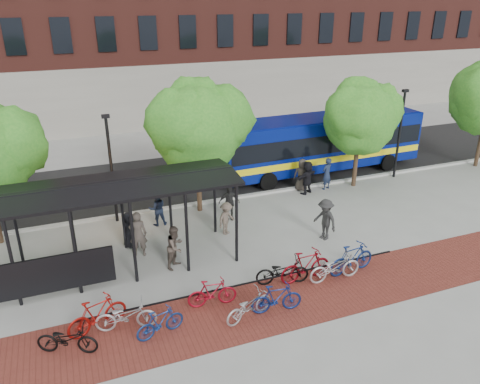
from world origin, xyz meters
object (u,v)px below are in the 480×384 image
object	(u,v)px
bus_shelter	(93,199)
bike_5	(212,293)
bike_8	(282,271)
pedestrian_5	(307,177)
bike_2	(126,316)
bike_3	(160,322)
lamp_post_right	(400,132)
pedestrian_7	(327,174)
bus	(320,141)
pedestrian_2	(157,209)
pedestrian_6	(302,175)
pedestrian_9	(325,219)
bike_1	(97,315)
pedestrian_4	(229,203)
bike_11	(352,258)
pedestrian_8	(175,247)
pedestrian_1	(138,234)
pedestrian_3	(226,218)
bike_9	(306,266)
pedestrian_0	(129,229)
bike_0	(67,339)
lamp_post_left	(111,166)
tree_c	(361,114)
bike_10	(335,267)
bike_7	(277,298)

from	to	relation	value
bus_shelter	bike_5	world-z (taller)	bus_shelter
bike_8	pedestrian_5	xyz separation A→B (m)	(4.99, 7.25, 0.39)
bike_2	bike_3	xyz separation A→B (m)	(0.95, -0.69, -0.03)
lamp_post_right	pedestrian_7	xyz separation A→B (m)	(-4.72, -0.17, -1.85)
lamp_post_right	bus	size ratio (longest dim) A/B	0.40
bike_5	pedestrian_2	xyz separation A→B (m)	(-0.44, 6.76, 0.31)
pedestrian_6	pedestrian_9	world-z (taller)	pedestrian_9
bike_1	pedestrian_4	distance (m)	8.98
bus_shelter	bike_11	xyz separation A→B (m)	(8.94, -3.76, -2.38)
pedestrian_5	pedestrian_7	distance (m)	1.30
pedestrian_8	bus	bearing A→B (deg)	-9.48
pedestrian_1	bike_1	bearing A→B (deg)	78.28
bike_3	pedestrian_3	size ratio (longest dim) A/B	1.06
bike_9	bike_11	size ratio (longest dim) A/B	1.02
bike_8	pedestrian_6	size ratio (longest dim) A/B	1.12
bike_9	pedestrian_6	size ratio (longest dim) A/B	1.18
bus	pedestrian_6	distance (m)	3.32
bike_11	pedestrian_8	bearing A→B (deg)	58.18
bus_shelter	pedestrian_0	size ratio (longest dim) A/B	6.75
bus	bike_0	size ratio (longest dim) A/B	6.85
pedestrian_0	bus	bearing A→B (deg)	-9.26
bus	pedestrian_9	size ratio (longest dim) A/B	6.77
bike_5	pedestrian_5	distance (m)	10.90
lamp_post_right	lamp_post_left	bearing A→B (deg)	180.00
pedestrian_0	pedestrian_6	world-z (taller)	pedestrian_6
pedestrian_4	pedestrian_7	xyz separation A→B (m)	(6.26, 1.59, 0.04)
bike_2	pedestrian_9	world-z (taller)	pedestrian_9
bike_2	pedestrian_2	size ratio (longest dim) A/B	1.17
tree_c	bike_10	distance (m)	10.53
bike_11	bike_10	bearing A→B (deg)	95.93
bike_7	pedestrian_4	world-z (taller)	pedestrian_4
lamp_post_right	pedestrian_9	size ratio (longest dim) A/B	2.74
bus_shelter	tree_c	size ratio (longest dim) A/B	1.79
bus	bike_3	world-z (taller)	bus
tree_c	bike_5	world-z (taller)	tree_c
pedestrian_4	pedestrian_5	size ratio (longest dim) A/B	0.94
pedestrian_1	pedestrian_3	size ratio (longest dim) A/B	1.29
pedestrian_5	pedestrian_6	bearing A→B (deg)	-109.03
lamp_post_left	bike_11	size ratio (longest dim) A/B	2.50
bike_7	bike_5	bearing A→B (deg)	67.49
tree_c	pedestrian_1	world-z (taller)	tree_c
tree_c	pedestrian_0	bearing A→B (deg)	-169.45
bike_5	pedestrian_2	size ratio (longest dim) A/B	1.03
tree_c	bike_7	bearing A→B (deg)	-135.85
bike_8	bike_11	bearing A→B (deg)	-82.84
pedestrian_7	pedestrian_2	bearing A→B (deg)	-14.70
pedestrian_3	pedestrian_8	distance (m)	3.34
bike_1	bike_7	distance (m)	5.83
tree_c	pedestrian_8	distance (m)	12.79
bike_3	bike_7	xyz separation A→B (m)	(3.90, -0.24, 0.05)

